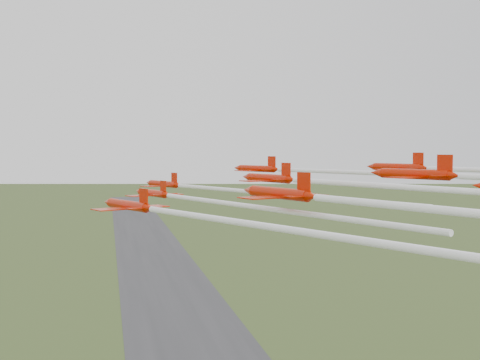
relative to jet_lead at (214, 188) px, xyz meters
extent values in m
cube|color=#303032|center=(7.68, 190.47, -49.96)|extent=(38.00, 900.00, 0.04)
cylinder|color=#C01800|center=(-6.30, 13.18, 0.03)|extent=(4.38, 7.65, 1.03)
cone|color=#C01800|center=(-8.39, 17.54, 0.03)|extent=(1.66, 1.97, 1.03)
cone|color=#C01800|center=(-4.34, 9.07, 0.03)|extent=(1.33, 1.42, 0.94)
ellipsoid|color=black|center=(-7.11, 14.87, 0.40)|extent=(0.74, 0.97, 0.30)
cube|color=#C01800|center=(-5.98, 12.50, -0.21)|extent=(8.51, 5.77, 0.09)
cube|color=#C01800|center=(-4.72, 9.87, 0.03)|extent=(3.87, 2.64, 0.08)
cube|color=#C01800|center=(-4.80, 10.04, 1.06)|extent=(0.81, 1.57, 1.88)
cylinder|color=silver|center=(5.95, -12.44, -0.02)|extent=(20.64, 42.33, 0.56)
cylinder|color=#C01800|center=(-9.28, -3.21, -0.32)|extent=(3.71, 7.37, 0.98)
cone|color=#C01800|center=(-10.99, 1.03, -0.32)|extent=(1.50, 1.85, 0.98)
cone|color=#C01800|center=(-7.68, -7.21, -0.32)|extent=(1.22, 1.32, 0.89)
ellipsoid|color=black|center=(-9.95, -1.57, 0.04)|extent=(0.66, 0.92, 0.28)
cube|color=#C01800|center=(-9.02, -3.87, -0.54)|extent=(8.11, 5.05, 0.09)
cube|color=#C01800|center=(-8.00, -6.43, -0.32)|extent=(3.69, 2.31, 0.07)
cube|color=#C01800|center=(-8.06, -6.26, 0.66)|extent=(0.68, 1.52, 1.78)
cylinder|color=silver|center=(0.67, -28.04, -0.36)|extent=(16.84, 40.95, 0.53)
cylinder|color=#C01800|center=(8.03, 6.21, 2.69)|extent=(4.65, 7.72, 1.05)
cone|color=#C01800|center=(5.78, 10.60, 2.69)|extent=(1.72, 2.01, 1.05)
cone|color=#C01800|center=(10.15, 2.08, 2.69)|extent=(1.38, 1.46, 0.96)
ellipsoid|color=black|center=(7.16, 7.92, 3.08)|extent=(0.77, 0.99, 0.31)
cube|color=#C01800|center=(8.38, 5.53, 2.45)|extent=(8.63, 6.06, 0.10)
cube|color=#C01800|center=(9.73, 2.89, 2.69)|extent=(3.93, 2.77, 0.08)
cube|color=#C01800|center=(9.64, 3.06, 3.75)|extent=(0.87, 1.58, 1.91)
cylinder|color=silver|center=(22.87, -22.76, 2.65)|extent=(25.47, 49.00, 0.57)
cylinder|color=#C01800|center=(-13.32, -23.62, -0.11)|extent=(4.26, 7.33, 0.99)
cone|color=#C01800|center=(-15.36, -19.44, -0.11)|extent=(1.61, 1.90, 0.99)
cone|color=#C01800|center=(-11.40, -27.55, -0.11)|extent=(1.29, 1.37, 0.90)
ellipsoid|color=black|center=(-14.12, -22.00, 0.25)|extent=(0.72, 0.94, 0.29)
cube|color=#C01800|center=(-13.01, -24.27, -0.33)|extent=(8.17, 5.60, 0.09)
cube|color=#C01800|center=(-11.78, -26.78, -0.11)|extent=(3.72, 2.56, 0.07)
cube|color=#C01800|center=(-11.86, -26.62, 0.89)|extent=(0.79, 1.50, 1.81)
cylinder|color=silver|center=(-2.85, -45.05, -0.15)|extent=(17.16, 34.34, 0.54)
cylinder|color=#C01800|center=(4.82, -12.81, 2.05)|extent=(4.05, 8.06, 1.07)
cone|color=#C01800|center=(2.97, -8.16, 2.05)|extent=(1.64, 2.02, 1.07)
cone|color=#C01800|center=(6.57, -17.18, 2.05)|extent=(1.33, 1.44, 0.97)
ellipsoid|color=black|center=(4.10, -11.00, 2.44)|extent=(0.72, 1.01, 0.31)
cube|color=#C01800|center=(5.11, -13.53, 1.81)|extent=(8.87, 5.51, 0.10)
cube|color=#C01800|center=(6.23, -16.32, 2.05)|extent=(4.04, 2.52, 0.08)
cube|color=#C01800|center=(6.16, -16.14, 3.12)|extent=(0.74, 1.66, 1.94)
cylinder|color=silver|center=(15.94, -40.65, 2.00)|extent=(18.89, 46.16, 0.58)
cylinder|color=#C01800|center=(24.88, -8.77, 3.22)|extent=(4.01, 8.34, 1.10)
cone|color=#C01800|center=(23.07, -3.95, 3.22)|extent=(1.66, 2.07, 1.10)
cone|color=#C01800|center=(26.58, -13.30, 3.22)|extent=(1.36, 1.47, 1.00)
ellipsoid|color=black|center=(24.17, -6.89, 3.62)|extent=(0.73, 1.04, 0.32)
cube|color=#C01800|center=(25.16, -9.51, 2.97)|extent=(9.14, 5.52, 0.10)
cube|color=#C01800|center=(26.25, -12.41, 3.22)|extent=(4.16, 2.53, 0.08)
cube|color=#C01800|center=(26.18, -12.23, 4.32)|extent=(0.73, 1.72, 2.00)
cylinder|color=#C01800|center=(0.85, -31.31, 1.46)|extent=(4.13, 8.54, 1.13)
cone|color=#C01800|center=(-1.01, -26.37, 1.46)|extent=(1.71, 2.12, 1.13)
cone|color=#C01800|center=(2.60, -35.96, 1.46)|extent=(1.39, 1.51, 1.02)
ellipsoid|color=black|center=(0.13, -29.39, 1.87)|extent=(0.75, 1.06, 0.33)
cube|color=#C01800|center=(1.14, -32.07, 1.20)|extent=(9.37, 5.67, 0.10)
cube|color=#C01800|center=(2.26, -35.05, 1.46)|extent=(4.27, 2.60, 0.08)
cube|color=#C01800|center=(2.19, -34.85, 2.58)|extent=(0.75, 1.76, 2.05)
cylinder|color=#C01800|center=(19.83, -22.84, 2.83)|extent=(4.99, 9.02, 1.21)
cone|color=#C01800|center=(17.48, -17.68, 2.83)|extent=(1.93, 2.31, 1.21)
cone|color=#C01800|center=(22.04, -27.71, 2.83)|extent=(1.55, 1.66, 1.10)
ellipsoid|color=black|center=(18.91, -20.84, 3.27)|extent=(0.86, 1.14, 0.35)
cube|color=#C01800|center=(20.19, -23.65, 2.55)|extent=(10.01, 6.63, 0.11)
cube|color=#C01800|center=(21.61, -26.75, 2.83)|extent=(4.56, 3.03, 0.09)
cube|color=#C01800|center=(21.52, -26.55, 4.04)|extent=(0.92, 1.85, 2.20)
camera|label=1|loc=(-15.36, -87.18, 5.60)|focal=45.00mm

